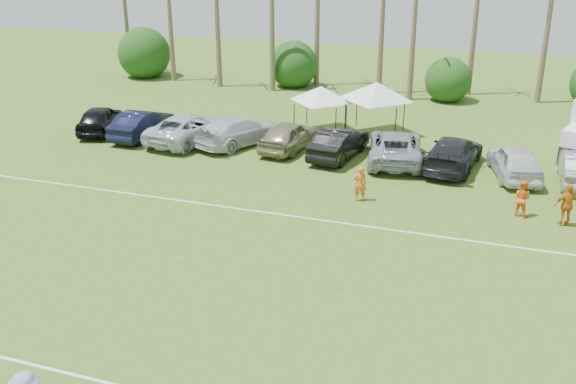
% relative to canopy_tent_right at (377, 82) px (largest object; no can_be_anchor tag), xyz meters
% --- Properties ---
extents(field_lines, '(80.00, 12.10, 0.01)m').
position_rel_canopy_tent_right_xyz_m(field_lines, '(-2.79, -19.17, -3.15)').
color(field_lines, white).
rests_on(field_lines, ground).
extents(bush_tree_0, '(4.00, 4.00, 4.00)m').
position_rel_canopy_tent_right_xyz_m(bush_tree_0, '(-21.79, 11.83, -1.35)').
color(bush_tree_0, brown).
rests_on(bush_tree_0, ground).
extents(bush_tree_1, '(4.00, 4.00, 4.00)m').
position_rel_canopy_tent_right_xyz_m(bush_tree_1, '(-8.79, 11.83, -1.35)').
color(bush_tree_1, brown).
rests_on(bush_tree_1, ground).
extents(bush_tree_2, '(4.00, 4.00, 4.00)m').
position_rel_canopy_tent_right_xyz_m(bush_tree_2, '(3.21, 11.83, -1.35)').
color(bush_tree_2, brown).
rests_on(bush_tree_2, ground).
extents(sideline_player_a, '(0.68, 0.55, 1.61)m').
position_rel_canopy_tent_right_xyz_m(sideline_player_a, '(1.49, -10.50, -2.35)').
color(sideline_player_a, orange).
rests_on(sideline_player_a, ground).
extents(sideline_player_b, '(0.96, 0.86, 1.61)m').
position_rel_canopy_tent_right_xyz_m(sideline_player_b, '(8.34, -9.96, -2.35)').
color(sideline_player_b, orange).
rests_on(sideline_player_b, ground).
extents(sideline_player_c, '(1.15, 0.79, 1.82)m').
position_rel_canopy_tent_right_xyz_m(sideline_player_c, '(10.09, -10.40, -2.24)').
color(sideline_player_c, '#CB6E16').
rests_on(sideline_player_c, ground).
extents(canopy_tent_left, '(3.98, 3.98, 3.23)m').
position_rel_canopy_tent_right_xyz_m(canopy_tent_left, '(-3.26, -0.40, -0.39)').
color(canopy_tent_left, black).
rests_on(canopy_tent_left, ground).
extents(canopy_tent_right, '(4.54, 4.54, 3.68)m').
position_rel_canopy_tent_right_xyz_m(canopy_tent_right, '(0.00, 0.00, 0.00)').
color(canopy_tent_right, black).
rests_on(canopy_tent_right, ground).
extents(parked_car_0, '(3.33, 5.14, 1.63)m').
position_rel_canopy_tent_right_xyz_m(parked_car_0, '(-15.84, -4.94, -2.34)').
color(parked_car_0, black).
rests_on(parked_car_0, ground).
extents(parked_car_1, '(1.77, 4.95, 1.63)m').
position_rel_canopy_tent_right_xyz_m(parked_car_1, '(-12.86, -5.10, -2.34)').
color(parked_car_1, black).
rests_on(parked_car_1, ground).
extents(parked_car_2, '(3.44, 6.16, 1.63)m').
position_rel_canopy_tent_right_xyz_m(parked_car_2, '(-9.88, -5.03, -2.34)').
color(parked_car_2, silver).
rests_on(parked_car_2, ground).
extents(parked_car_3, '(4.33, 6.05, 1.63)m').
position_rel_canopy_tent_right_xyz_m(parked_car_3, '(-6.90, -4.55, -2.34)').
color(parked_car_3, silver).
rests_on(parked_car_3, ground).
extents(parked_car_4, '(2.47, 4.97, 1.63)m').
position_rel_canopy_tent_right_xyz_m(parked_car_4, '(-3.92, -4.54, -2.34)').
color(parked_car_4, '#827C59').
rests_on(parked_car_4, ground).
extents(parked_car_5, '(2.35, 5.12, 1.63)m').
position_rel_canopy_tent_right_xyz_m(parked_car_5, '(-0.94, -4.93, -2.34)').
color(parked_car_5, black).
rests_on(parked_car_5, ground).
extents(parked_car_6, '(3.66, 6.23, 1.63)m').
position_rel_canopy_tent_right_xyz_m(parked_car_6, '(2.04, -4.62, -2.34)').
color(parked_car_6, '#9799A1').
rests_on(parked_car_6, ground).
extents(parked_car_7, '(2.91, 5.83, 1.63)m').
position_rel_canopy_tent_right_xyz_m(parked_car_7, '(5.02, -4.72, -2.34)').
color(parked_car_7, black).
rests_on(parked_car_7, ground).
extents(parked_car_8, '(3.03, 5.10, 1.63)m').
position_rel_canopy_tent_right_xyz_m(parked_car_8, '(8.00, -5.09, -2.34)').
color(parked_car_8, silver).
rests_on(parked_car_8, ground).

